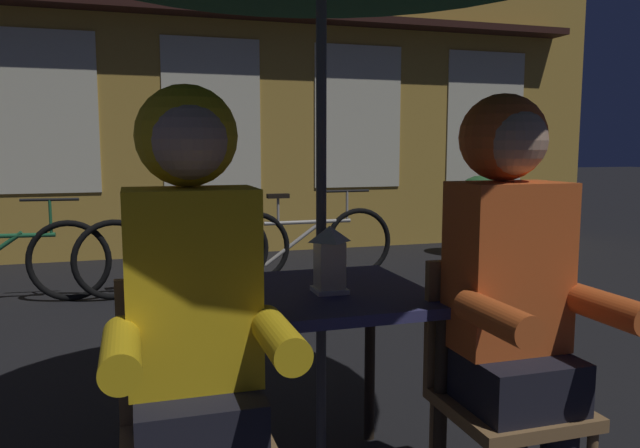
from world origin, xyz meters
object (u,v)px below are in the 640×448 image
(person_left_hooded, at_px, (193,298))
(bicycle_fourth, at_px, (308,243))
(bicycle_third, at_px, (176,253))
(potted_plant, at_px, (480,209))
(bicycle_second, at_px, (0,261))
(chair_right, at_px, (498,381))
(person_right_hooded, at_px, (512,275))
(cafe_table, at_px, (321,318))
(lantern, at_px, (330,258))
(chair_left, at_px, (195,419))

(person_left_hooded, xyz_separation_m, bicycle_fourth, (1.42, 3.89, -0.50))
(bicycle_third, distance_m, potted_plant, 3.55)
(bicycle_second, bearing_deg, chair_right, -60.00)
(person_left_hooded, height_order, person_right_hooded, same)
(chair_right, bearing_deg, person_right_hooded, -90.00)
(cafe_table, height_order, bicycle_fourth, bicycle_fourth)
(cafe_table, bearing_deg, bicycle_second, 116.39)
(lantern, height_order, bicycle_second, lantern)
(chair_left, relative_size, chair_right, 1.00)
(lantern, bearing_deg, person_left_hooded, -142.70)
(chair_left, height_order, chair_right, same)
(bicycle_third, relative_size, bicycle_fourth, 0.99)
(person_right_hooded, relative_size, bicycle_fourth, 0.83)
(cafe_table, relative_size, person_left_hooded, 0.53)
(cafe_table, bearing_deg, lantern, -73.06)
(lantern, height_order, person_left_hooded, person_left_hooded)
(bicycle_fourth, bearing_deg, person_right_hooded, -96.71)
(person_left_hooded, bearing_deg, bicycle_second, 107.23)
(lantern, bearing_deg, person_right_hooded, -39.02)
(person_left_hooded, relative_size, bicycle_second, 0.84)
(bicycle_second, height_order, bicycle_third, same)
(chair_left, height_order, person_right_hooded, person_right_hooded)
(bicycle_second, relative_size, potted_plant, 1.82)
(chair_left, height_order, bicycle_second, chair_left)
(bicycle_third, xyz_separation_m, potted_plant, (3.44, 0.85, 0.20))
(bicycle_second, relative_size, bicycle_fourth, 1.00)
(person_right_hooded, relative_size, potted_plant, 1.52)
(chair_right, xyz_separation_m, bicycle_second, (-2.11, 3.66, -0.14))
(bicycle_second, distance_m, bicycle_third, 1.35)
(lantern, relative_size, bicycle_third, 0.14)
(chair_right, xyz_separation_m, person_right_hooded, (0.00, -0.06, 0.36))
(lantern, xyz_separation_m, bicycle_second, (-1.65, 3.34, -0.51))
(bicycle_second, bearing_deg, chair_left, -72.52)
(person_right_hooded, distance_m, bicycle_third, 3.80)
(cafe_table, xyz_separation_m, chair_right, (0.48, -0.37, -0.15))
(person_left_hooded, relative_size, potted_plant, 1.52)
(bicycle_third, bearing_deg, potted_plant, 13.82)
(bicycle_second, relative_size, bicycle_third, 1.01)
(cafe_table, xyz_separation_m, person_left_hooded, (-0.48, -0.43, 0.21))
(person_left_hooded, relative_size, bicycle_third, 0.84)
(bicycle_second, xyz_separation_m, bicycle_third, (1.35, -0.02, 0.00))
(person_right_hooded, distance_m, bicycle_second, 4.30)
(cafe_table, xyz_separation_m, potted_plant, (3.16, 4.11, -0.09))
(cafe_table, bearing_deg, person_left_hooded, -138.43)
(person_right_hooded, bearing_deg, chair_right, 90.00)
(chair_left, height_order, potted_plant, potted_plant)
(potted_plant, bearing_deg, bicycle_third, -166.18)
(bicycle_fourth, relative_size, potted_plant, 1.83)
(bicycle_third, relative_size, potted_plant, 1.81)
(lantern, distance_m, chair_right, 0.68)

